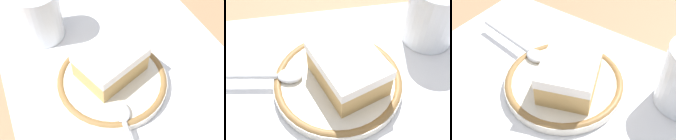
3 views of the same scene
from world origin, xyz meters
TOP-DOWN VIEW (x-y plane):
  - ground_plane at (0.00, 0.00)m, footprint 2.40×2.40m
  - placemat at (0.00, 0.00)m, footprint 0.54×0.37m
  - plate at (0.03, -0.03)m, footprint 0.17×0.17m
  - cake_slice at (0.01, -0.02)m, footprint 0.10×0.12m
  - spoon at (0.12, -0.05)m, footprint 0.15×0.04m
  - cup at (-0.12, -0.10)m, footprint 0.08×0.08m

SIDE VIEW (x-z plane):
  - ground_plane at x=0.00m, z-range 0.00..0.00m
  - placemat at x=0.00m, z-range 0.00..0.00m
  - plate at x=0.03m, z-range 0.00..0.02m
  - spoon at x=0.12m, z-range 0.01..0.02m
  - cake_slice at x=0.01m, z-range 0.01..0.06m
  - cup at x=-0.12m, z-range 0.00..0.09m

